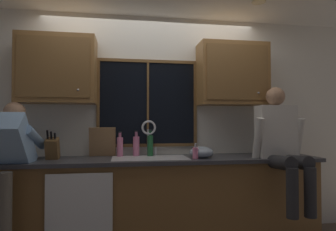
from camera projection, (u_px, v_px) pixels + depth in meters
name	position (u px, v px, depth m)	size (l,w,h in m)	color
back_wall	(151.00, 124.00, 3.39)	(5.90, 0.12, 2.55)	silver
ceiling_downlight_right	(259.00, 2.00, 2.93)	(0.14, 0.14, 0.01)	#FFEAB2
window_glass	(148.00, 103.00, 3.32)	(1.10, 0.02, 0.95)	black
window_frame_top	(148.00, 61.00, 3.32)	(1.17, 0.02, 0.04)	brown
window_frame_bottom	(148.00, 145.00, 3.30)	(1.17, 0.02, 0.04)	brown
window_frame_left	(98.00, 102.00, 3.22)	(0.04, 0.02, 0.95)	brown
window_frame_right	(195.00, 103.00, 3.40)	(0.04, 0.02, 0.95)	brown
window_mullion_center	(148.00, 103.00, 3.31)	(0.02, 0.02, 0.95)	brown
lower_cabinet_run	(154.00, 203.00, 3.02)	(3.50, 0.58, 0.88)	brown
countertop	(154.00, 160.00, 3.01)	(3.56, 0.62, 0.04)	#38383D
dishwasher_front	(79.00, 214.00, 2.60)	(0.60, 0.02, 0.74)	white
upper_cabinet_left	(58.00, 70.00, 3.02)	(0.79, 0.36, 0.72)	olive
upper_cabinet_right	(232.00, 74.00, 3.32)	(0.79, 0.36, 0.72)	olive
sink	(150.00, 167.00, 3.01)	(0.80, 0.46, 0.21)	#B7B7BC
faucet	(149.00, 133.00, 3.20)	(0.18, 0.09, 0.40)	silver
person_standing	(2.00, 162.00, 2.53)	(0.53, 0.71, 1.50)	#595147
person_sitting_on_counter	(281.00, 141.00, 2.96)	(0.54, 0.60, 1.26)	#262628
knife_block	(52.00, 149.00, 2.89)	(0.12, 0.18, 0.32)	brown
cutting_board	(102.00, 142.00, 3.16)	(0.29, 0.02, 0.33)	#997047
mixing_bowl	(201.00, 152.00, 3.03)	(0.25, 0.25, 0.13)	#8C99A8
soap_dispenser	(195.00, 153.00, 2.94)	(0.06, 0.07, 0.17)	pink
bottle_green_glass	(136.00, 145.00, 3.21)	(0.07, 0.07, 0.28)	pink
bottle_tall_clear	(120.00, 146.00, 3.15)	(0.07, 0.07, 0.28)	pink
bottle_amber_small	(150.00, 145.00, 3.18)	(0.07, 0.07, 0.30)	#1E592D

